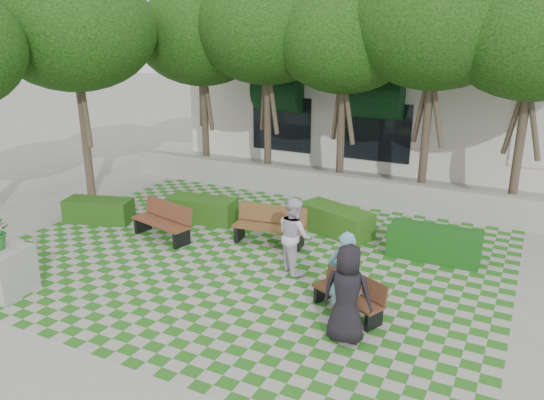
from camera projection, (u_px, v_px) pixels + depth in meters
The scene contains 18 objects.
ground at pixel (222, 274), 12.03m from camera, with size 90.00×90.00×0.00m, color gray.
lawn at pixel (244, 257), 12.87m from camera, with size 12.00×12.00×0.00m, color #2B721E.
sidewalk_south at pixel (57, 394), 8.04m from camera, with size 16.00×2.00×0.01m, color #9E9B93.
sidewalk_west at pixel (38, 213), 16.00m from camera, with size 2.00×12.00×0.01m, color #9E9B93.
retaining_wall at pixel (324, 186), 17.15m from camera, with size 15.00×0.36×0.90m, color #9E9B93.
bench_east at pixel (350, 295), 10.25m from camera, with size 1.61×1.10×0.81m.
bench_mid at pixel (270, 226), 13.61m from camera, with size 1.92×0.85×0.97m.
bench_west at pixel (163, 222), 13.95m from camera, with size 1.92×1.02×0.96m.
hedge_east at pixel (434, 243), 12.75m from camera, with size 2.13×0.85×0.75m, color #134A14.
hedge_midright at pixel (336, 221), 14.30m from camera, with size 2.07×0.83×0.73m, color #265316.
hedge_midleft at pixel (202, 209), 15.25m from camera, with size 1.98×0.79×0.69m, color #244F15.
hedge_west at pixel (99, 210), 15.22m from camera, with size 1.89×0.76×0.66m, color #1F4813.
planter_front at pixel (0, 262), 10.93m from camera, with size 1.11×1.11×1.77m.
person_blue at pixel (345, 277), 9.84m from camera, with size 0.66×0.43×1.80m, color #6BA6C3.
person_dark at pixel (347, 294), 9.20m from camera, with size 0.88×0.58×1.81m, color black.
person_white at pixel (294, 235), 11.89m from camera, with size 0.85×0.66×1.75m, color silver.
tree_row at pixel (270, 33), 16.29m from camera, with size 17.70×13.40×7.41m.
building at pixel (414, 97), 22.78m from camera, with size 18.00×8.92×5.15m.
Camera 1 is at (5.99, -9.22, 5.28)m, focal length 35.00 mm.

